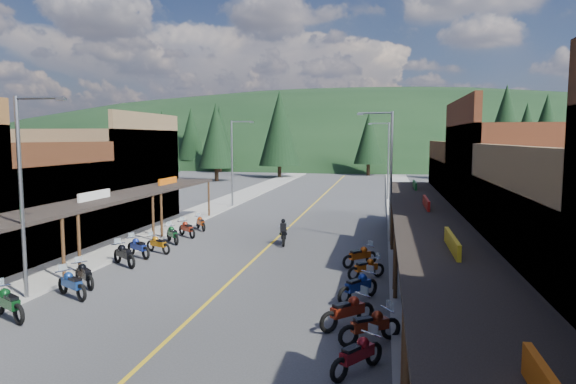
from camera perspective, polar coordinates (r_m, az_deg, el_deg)
The scene contains 42 objects.
ground at distance 25.20m, azimuth -5.16°, elevation -8.74°, with size 220.00×220.00×0.00m, color #38383A.
centerline at distance 44.42m, azimuth 1.87°, elevation -2.28°, with size 0.15×90.00×0.01m, color gold.
sidewalk_west at distance 46.52m, azimuth -8.79°, elevation -1.89°, with size 3.40×94.00×0.15m, color gray.
sidewalk_east at distance 43.95m, azimuth 13.16°, elevation -2.43°, with size 3.40×94.00×0.15m, color gray.
shop_west_2 at distance 32.63m, azimuth -28.27°, elevation -1.53°, with size 10.90×9.00×6.20m.
shop_west_3 at distance 40.42m, azimuth -19.83°, elevation 1.56°, with size 10.90×10.20×8.20m.
shop_east_2 at distance 26.29m, azimuth 26.24°, elevation -0.91°, with size 10.90×9.00×8.20m.
shop_east_3 at distance 35.67m, azimuth 22.00°, elevation -0.66°, with size 10.90×10.20×6.20m.
streetlight_0 at distance 22.22m, azimuth -27.27°, elevation 0.33°, with size 2.16×0.18×8.00m.
streetlight_1 at distance 47.48m, azimuth -6.08°, elevation 3.63°, with size 2.16×0.18×8.00m.
streetlight_2 at distance 31.50m, azimuth 11.11°, elevation 2.36°, with size 2.16×0.18×8.00m.
streetlight_3 at distance 53.48m, azimuth 10.93°, elevation 3.81°, with size 2.16×0.18×8.00m.
ridge_hill at distance 158.71m, azimuth 8.22°, elevation 3.63°, with size 310.00×140.00×60.00m, color black.
pine_0 at distance 97.36m, azimuth -18.12°, elevation 5.75°, with size 5.04×5.04×11.00m.
pine_1 at distance 98.35m, azimuth -7.60°, elevation 6.44°, with size 5.88×5.88×12.50m.
pine_2 at distance 83.15m, azimuth -0.96°, elevation 7.10°, with size 6.72×6.72×14.00m.
pine_3 at distance 89.48m, azimuth 8.96°, elevation 5.98°, with size 5.04×5.04×11.00m.
pine_4 at distance 84.21m, azimuth 18.46°, elevation 6.26°, with size 5.88×5.88×12.50m.
pine_5 at distance 99.29m, azimuth 26.77°, elevation 6.28°, with size 6.72×6.72×14.00m.
pine_7 at distance 106.70m, azimuth -10.70°, elevation 6.35°, with size 5.88×5.88×12.50m.
pine_8 at distance 69.62m, azimuth -13.77°, elevation 5.48°, with size 4.48×4.48×10.00m.
pine_9 at distance 70.60m, azimuth 24.94°, elevation 5.43°, with size 4.93×4.93×10.80m.
pine_10 at distance 77.48m, azimuth -8.00°, elevation 6.23°, with size 5.38×5.38×11.60m.
pine_11 at distance 62.88m, azimuth 23.00°, elevation 6.24°, with size 5.82×5.82×12.40m.
bike_west_4 at distance 20.97m, azimuth -28.65°, elevation -10.63°, with size 0.77×2.31×1.32m, color #0B3715, non-canonical shape.
bike_west_5 at distance 22.64m, azimuth -22.91°, elevation -9.28°, with size 0.72×2.17×1.24m, color navy, non-canonical shape.
bike_west_6 at distance 24.06m, azimuth -21.70°, elevation -8.40°, with size 0.69×2.07×1.18m, color black, non-canonical shape.
bike_west_7 at distance 27.19m, azimuth -17.75°, elevation -6.53°, with size 0.74×2.23×1.28m, color black, non-canonical shape.
bike_west_8 at distance 28.88m, azimuth -16.30°, elevation -5.80°, with size 0.72×2.16×1.23m, color navy, non-canonical shape.
bike_west_9 at distance 29.70m, azimuth -14.24°, elevation -5.55°, with size 0.64×1.93×1.10m, color #AD670C, non-canonical shape.
bike_west_10 at distance 32.24m, azimuth -12.71°, elevation -4.50°, with size 0.71×2.12×1.21m, color #0B3919, non-canonical shape.
bike_west_11 at distance 34.00m, azimuth -11.18°, elevation -3.94°, with size 0.70×2.10×1.20m, color maroon, non-canonical shape.
bike_west_12 at distance 36.41m, azimuth -9.67°, elevation -3.33°, with size 0.64×1.92×1.10m, color #A0360B, non-canonical shape.
bike_east_3 at distance 14.71m, azimuth 7.70°, elevation -17.31°, with size 0.69×2.08×1.19m, color maroon, non-canonical shape.
bike_east_4 at distance 16.70m, azimuth 9.11°, elevation -14.32°, with size 0.73×2.18×1.25m, color maroon, non-canonical shape.
bike_east_5 at distance 17.85m, azimuth 6.64°, elevation -12.85°, with size 0.75×2.26×1.29m, color maroon, non-canonical shape.
bike_east_6 at distance 20.70m, azimuth 7.80°, elevation -10.22°, with size 0.75×2.24×1.28m, color navy, non-canonical shape.
bike_east_7 at distance 23.89m, azimuth 8.69°, elevation -8.23°, with size 0.65×1.94×1.11m, color #B54B0C, non-canonical shape.
bike_east_8 at distance 26.02m, azimuth 8.00°, elevation -6.93°, with size 0.70×2.11×1.21m, color #B8490D, non-canonical shape.
rider_on_bike at distance 31.06m, azimuth -0.46°, elevation -4.67°, with size 1.05×2.21×1.61m.
pedestrian_east_a at distance 18.86m, azimuth 14.69°, elevation -10.98°, with size 0.59×0.39×1.62m, color #251E2D.
pedestrian_east_b at distance 34.49m, azimuth 13.44°, elevation -3.24°, with size 0.79×0.46×1.63m, color brown.
Camera 1 is at (6.68, -23.44, 6.40)m, focal length 32.00 mm.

